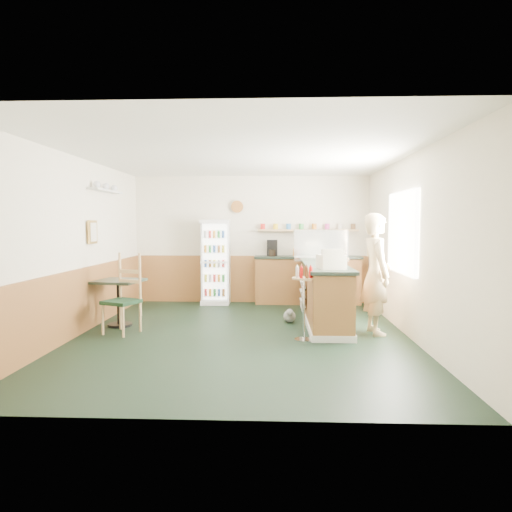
# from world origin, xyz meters

# --- Properties ---
(ground) EXTENTS (6.00, 6.00, 0.00)m
(ground) POSITION_xyz_m (0.00, 0.00, 0.00)
(ground) COLOR black
(ground) RESTS_ON ground
(room_envelope) EXTENTS (5.04, 6.02, 2.72)m
(room_envelope) POSITION_xyz_m (-0.23, 0.73, 1.52)
(room_envelope) COLOR silver
(room_envelope) RESTS_ON ground
(service_counter) EXTENTS (0.68, 3.01, 1.01)m
(service_counter) POSITION_xyz_m (1.35, 1.07, 0.46)
(service_counter) COLOR #A16B34
(service_counter) RESTS_ON ground
(back_counter) EXTENTS (2.24, 0.42, 1.69)m
(back_counter) POSITION_xyz_m (1.19, 2.80, 0.55)
(back_counter) COLOR #A16B34
(back_counter) RESTS_ON ground
(drinks_fridge) EXTENTS (0.58, 0.52, 1.77)m
(drinks_fridge) POSITION_xyz_m (-0.74, 2.74, 0.89)
(drinks_fridge) COLOR white
(drinks_fridge) RESTS_ON ground
(display_case) EXTENTS (0.98, 0.51, 0.56)m
(display_case) POSITION_xyz_m (1.35, 1.69, 1.29)
(display_case) COLOR silver
(display_case) RESTS_ON service_counter
(cash_register) EXTENTS (0.43, 0.44, 0.21)m
(cash_register) POSITION_xyz_m (1.35, 0.06, 1.12)
(cash_register) COLOR #EFE6C6
(cash_register) RESTS_ON service_counter
(shopkeeper) EXTENTS (0.52, 0.66, 1.84)m
(shopkeeper) POSITION_xyz_m (2.05, 0.19, 0.92)
(shopkeeper) COLOR tan
(shopkeeper) RESTS_ON ground
(condiment_stand) EXTENTS (0.34, 0.34, 1.07)m
(condiment_stand) POSITION_xyz_m (0.93, -0.26, 0.71)
(condiment_stand) COLOR silver
(condiment_stand) RESTS_ON ground
(newspaper_rack) EXTENTS (0.09, 0.40, 0.48)m
(newspaper_rack) POSITION_xyz_m (0.99, 1.05, 0.47)
(newspaper_rack) COLOR black
(newspaper_rack) RESTS_ON ground
(cafe_table) EXTENTS (0.80, 0.80, 0.77)m
(cafe_table) POSITION_xyz_m (-2.05, 0.55, 0.54)
(cafe_table) COLOR black
(cafe_table) RESTS_ON ground
(cafe_chair) EXTENTS (0.60, 0.60, 1.23)m
(cafe_chair) POSITION_xyz_m (-1.84, 0.14, 0.64)
(cafe_chair) COLOR black
(cafe_chair) RESTS_ON ground
(dog_doorstop) EXTENTS (0.21, 0.27, 0.25)m
(dog_doorstop) POSITION_xyz_m (0.76, 0.92, 0.12)
(dog_doorstop) COLOR gray
(dog_doorstop) RESTS_ON ground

